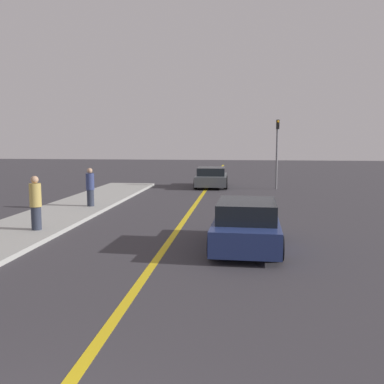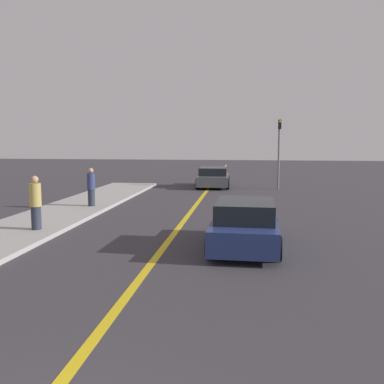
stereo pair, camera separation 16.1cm
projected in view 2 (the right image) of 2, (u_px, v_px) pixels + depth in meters
road_center_line at (199, 201)px, 20.67m from camera, size 0.20×60.00×0.01m
sidewalk_left at (48, 219)px, 15.80m from camera, size 2.92×24.88×0.14m
car_near_right_lane at (245, 225)px, 11.73m from camera, size 1.97×3.89×1.33m
car_ahead_center at (213, 178)px, 26.77m from camera, size 2.12×3.95×1.25m
pedestrian_mid_group at (36, 203)px, 13.50m from camera, size 0.36×0.36×1.71m
pedestrian_far_standing at (91, 187)px, 18.30m from camera, size 0.35×0.35×1.63m
traffic_light at (279, 147)px, 25.38m from camera, size 0.18×0.40×4.13m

